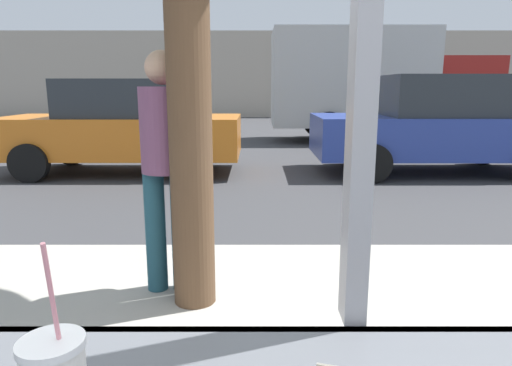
{
  "coord_description": "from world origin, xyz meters",
  "views": [
    {
      "loc": [
        -0.22,
        -0.89,
        1.54
      ],
      "look_at": [
        -0.23,
        2.01,
        0.92
      ],
      "focal_mm": 31.79,
      "sensor_mm": 36.0,
      "label": 1
    }
  ],
  "objects": [
    {
      "name": "sidewalk_strip",
      "position": [
        0.0,
        1.6,
        0.07
      ],
      "size": [
        16.0,
        2.8,
        0.14
      ],
      "primitive_type": "cube",
      "color": "#9E998E",
      "rests_on": "ground"
    },
    {
      "name": "parked_car_blue",
      "position": [
        3.07,
        7.29,
        0.88
      ],
      "size": [
        4.32,
        1.99,
        1.75
      ],
      "color": "#283D93",
      "rests_on": "ground"
    },
    {
      "name": "parked_car_orange",
      "position": [
        -2.6,
        7.29,
        0.85
      ],
      "size": [
        4.22,
        1.91,
        1.67
      ],
      "color": "orange",
      "rests_on": "ground"
    },
    {
      "name": "pedestrian",
      "position": [
        -0.83,
        2.1,
        1.08
      ],
      "size": [
        0.32,
        0.32,
        1.63
      ],
      "color": "#214C5C",
      "rests_on": "sidewalk_strip"
    },
    {
      "name": "building_facade_far",
      "position": [
        0.0,
        23.41,
        2.15
      ],
      "size": [
        28.0,
        1.2,
        4.31
      ],
      "primitive_type": "cube",
      "color": "#A89E8E",
      "rests_on": "ground"
    },
    {
      "name": "box_truck",
      "position": [
        3.14,
        12.37,
        1.66
      ],
      "size": [
        6.16,
        2.44,
        3.1
      ],
      "color": "beige",
      "rests_on": "ground"
    },
    {
      "name": "ground_plane",
      "position": [
        0.0,
        8.0,
        0.0
      ],
      "size": [
        60.0,
        60.0,
        0.0
      ],
      "primitive_type": "plane",
      "color": "#38383A"
    }
  ]
}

